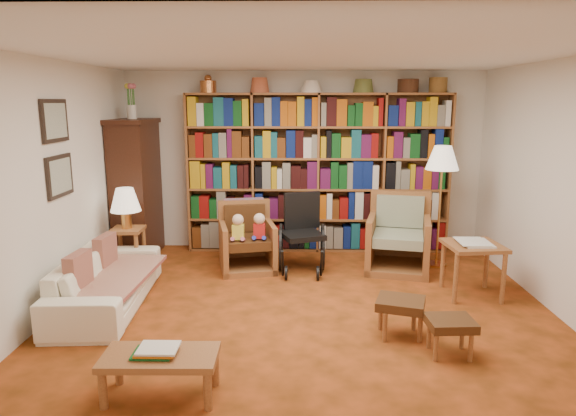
{
  "coord_description": "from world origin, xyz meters",
  "views": [
    {
      "loc": [
        -0.07,
        -4.77,
        2.09
      ],
      "look_at": [
        -0.18,
        0.6,
        0.97
      ],
      "focal_mm": 32.0,
      "sensor_mm": 36.0,
      "label": 1
    }
  ],
  "objects_px": {
    "armchair_sage": "(397,240)",
    "wheelchair": "(302,236)",
    "coffee_table": "(160,360)",
    "side_table_papers": "(473,252)",
    "side_table_lamp": "(128,241)",
    "floor_lamp": "(442,163)",
    "armchair_leather": "(248,241)",
    "footstool_a": "(401,306)",
    "sofa": "(107,280)",
    "footstool_b": "(450,326)"
  },
  "relations": [
    {
      "from": "armchair_sage",
      "to": "wheelchair",
      "type": "relative_size",
      "value": 0.98
    },
    {
      "from": "armchair_sage",
      "to": "coffee_table",
      "type": "distance_m",
      "value": 3.72
    },
    {
      "from": "side_table_papers",
      "to": "side_table_lamp",
      "type": "bearing_deg",
      "value": 170.87
    },
    {
      "from": "floor_lamp",
      "to": "side_table_papers",
      "type": "bearing_deg",
      "value": -84.47
    },
    {
      "from": "armchair_leather",
      "to": "side_table_papers",
      "type": "xyz_separation_m",
      "value": [
        2.53,
        -0.92,
        0.15
      ]
    },
    {
      "from": "armchair_sage",
      "to": "armchair_leather",
      "type": "bearing_deg",
      "value": -179.14
    },
    {
      "from": "armchair_sage",
      "to": "footstool_a",
      "type": "xyz_separation_m",
      "value": [
        -0.33,
        -1.97,
        -0.08
      ]
    },
    {
      "from": "armchair_sage",
      "to": "floor_lamp",
      "type": "height_order",
      "value": "floor_lamp"
    },
    {
      "from": "footstool_a",
      "to": "coffee_table",
      "type": "distance_m",
      "value": 2.16
    },
    {
      "from": "armchair_leather",
      "to": "footstool_a",
      "type": "relative_size",
      "value": 1.72
    },
    {
      "from": "armchair_leather",
      "to": "wheelchair",
      "type": "xyz_separation_m",
      "value": [
        0.68,
        -0.08,
        0.09
      ]
    },
    {
      "from": "side_table_lamp",
      "to": "armchair_sage",
      "type": "xyz_separation_m",
      "value": [
        3.33,
        0.31,
        -0.05
      ]
    },
    {
      "from": "floor_lamp",
      "to": "coffee_table",
      "type": "distance_m",
      "value": 4.27
    },
    {
      "from": "side_table_lamp",
      "to": "armchair_leather",
      "type": "relative_size",
      "value": 0.68
    },
    {
      "from": "sofa",
      "to": "wheelchair",
      "type": "distance_m",
      "value": 2.36
    },
    {
      "from": "side_table_lamp",
      "to": "floor_lamp",
      "type": "distance_m",
      "value": 4.0
    },
    {
      "from": "wheelchair",
      "to": "footstool_b",
      "type": "height_order",
      "value": "wheelchair"
    },
    {
      "from": "side_table_lamp",
      "to": "side_table_papers",
      "type": "relative_size",
      "value": 0.93
    },
    {
      "from": "side_table_lamp",
      "to": "coffee_table",
      "type": "distance_m",
      "value": 2.89
    },
    {
      "from": "sofa",
      "to": "side_table_papers",
      "type": "height_order",
      "value": "side_table_papers"
    },
    {
      "from": "side_table_lamp",
      "to": "coffee_table",
      "type": "relative_size",
      "value": 0.7
    },
    {
      "from": "armchair_sage",
      "to": "sofa",
      "type": "bearing_deg",
      "value": -157.86
    },
    {
      "from": "armchair_leather",
      "to": "footstool_a",
      "type": "distance_m",
      "value": 2.49
    },
    {
      "from": "armchair_sage",
      "to": "coffee_table",
      "type": "xyz_separation_m",
      "value": [
        -2.23,
        -2.98,
        -0.08
      ]
    },
    {
      "from": "side_table_lamp",
      "to": "footstool_b",
      "type": "distance_m",
      "value": 3.9
    },
    {
      "from": "armchair_leather",
      "to": "footstool_a",
      "type": "xyz_separation_m",
      "value": [
        1.56,
        -1.94,
        -0.06
      ]
    },
    {
      "from": "floor_lamp",
      "to": "armchair_leather",
      "type": "bearing_deg",
      "value": -177.16
    },
    {
      "from": "footstool_b",
      "to": "side_table_lamp",
      "type": "bearing_deg",
      "value": 149.09
    },
    {
      "from": "floor_lamp",
      "to": "footstool_a",
      "type": "distance_m",
      "value": 2.47
    },
    {
      "from": "armchair_sage",
      "to": "floor_lamp",
      "type": "xyz_separation_m",
      "value": [
        0.54,
        0.09,
        0.97
      ]
    },
    {
      "from": "wheelchair",
      "to": "side_table_papers",
      "type": "xyz_separation_m",
      "value": [
        1.85,
        -0.84,
        0.05
      ]
    },
    {
      "from": "sofa",
      "to": "coffee_table",
      "type": "bearing_deg",
      "value": -152.45
    },
    {
      "from": "footstool_a",
      "to": "wheelchair",
      "type": "bearing_deg",
      "value": 115.27
    },
    {
      "from": "armchair_leather",
      "to": "side_table_papers",
      "type": "height_order",
      "value": "armchair_leather"
    },
    {
      "from": "armchair_leather",
      "to": "coffee_table",
      "type": "relative_size",
      "value": 1.04
    },
    {
      "from": "armchair_leather",
      "to": "floor_lamp",
      "type": "xyz_separation_m",
      "value": [
        2.43,
        0.12,
        0.98
      ]
    },
    {
      "from": "armchair_sage",
      "to": "floor_lamp",
      "type": "distance_m",
      "value": 1.12
    },
    {
      "from": "wheelchair",
      "to": "footstool_a",
      "type": "bearing_deg",
      "value": -64.73
    },
    {
      "from": "wheelchair",
      "to": "coffee_table",
      "type": "distance_m",
      "value": 3.05
    },
    {
      "from": "side_table_papers",
      "to": "coffee_table",
      "type": "xyz_separation_m",
      "value": [
        -2.87,
        -2.03,
        -0.21
      ]
    },
    {
      "from": "wheelchair",
      "to": "footstool_b",
      "type": "distance_m",
      "value": 2.53
    },
    {
      "from": "sofa",
      "to": "footstool_a",
      "type": "relative_size",
      "value": 3.74
    },
    {
      "from": "sofa",
      "to": "footstool_a",
      "type": "xyz_separation_m",
      "value": [
        2.9,
        -0.65,
        0.01
      ]
    },
    {
      "from": "floor_lamp",
      "to": "footstool_a",
      "type": "height_order",
      "value": "floor_lamp"
    },
    {
      "from": "footstool_a",
      "to": "footstool_b",
      "type": "xyz_separation_m",
      "value": [
        0.35,
        -0.35,
        -0.02
      ]
    },
    {
      "from": "footstool_b",
      "to": "sofa",
      "type": "bearing_deg",
      "value": 162.88
    },
    {
      "from": "armchair_leather",
      "to": "footstool_b",
      "type": "relative_size",
      "value": 2.15
    },
    {
      "from": "side_table_papers",
      "to": "footstool_a",
      "type": "distance_m",
      "value": 1.42
    },
    {
      "from": "sofa",
      "to": "coffee_table",
      "type": "height_order",
      "value": "sofa"
    },
    {
      "from": "footstool_b",
      "to": "floor_lamp",
      "type": "bearing_deg",
      "value": 77.73
    }
  ]
}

